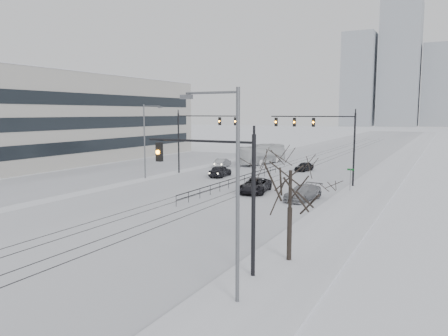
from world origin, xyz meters
TOP-DOWN VIEW (x-y plane):
  - road at (0.00, 60.00)m, footprint 22.00×260.00m
  - sidewalk_east at (13.50, 60.00)m, footprint 5.00×260.00m
  - curb at (11.05, 60.00)m, footprint 0.10×260.00m
  - parking_strip at (-20.00, 35.00)m, footprint 14.00×60.00m
  - tram_rails at (-0.00, 40.00)m, footprint 5.30×180.00m
  - office_building at (-37.97, 35.00)m, footprint 20.20×62.20m
  - skyline at (5.02, 273.63)m, footprint 96.00×48.00m
  - traffic_mast_near at (10.79, 6.00)m, footprint 6.10×0.37m
  - traffic_mast_ne at (8.15, 34.99)m, footprint 9.60×0.37m
  - traffic_mast_nw at (-8.52, 36.00)m, footprint 9.10×0.37m
  - street_light_east at (12.70, 3.00)m, footprint 2.73×0.25m
  - street_light_west at (-12.20, 30.00)m, footprint 2.73×0.25m
  - bare_tree at (13.20, 9.00)m, footprint 4.40×4.40m
  - median_fence at (0.00, 30.00)m, footprint 0.06×24.00m
  - street_sign at (11.80, 32.00)m, footprint 0.70×0.06m
  - sedan_sb_inner at (-4.88, 35.32)m, footprint 2.11×4.45m
  - sedan_sb_outer at (-9.07, 44.01)m, footprint 1.98×4.21m
  - sedan_nb_front at (3.40, 27.19)m, footprint 3.12×5.52m
  - sedan_nb_right at (8.84, 25.61)m, footprint 2.82×5.14m
  - sedan_nb_far at (2.88, 45.49)m, footprint 2.09×3.83m
  - box_truck at (-5.64, 50.69)m, footprint 4.23×11.07m

SIDE VIEW (x-z plane):
  - road at x=0.00m, z-range 0.00..0.02m
  - parking_strip at x=-20.00m, z-range 0.00..0.03m
  - tram_rails at x=0.00m, z-range 0.02..0.03m
  - curb at x=11.05m, z-range 0.00..0.12m
  - sidewalk_east at x=13.50m, z-range 0.00..0.16m
  - median_fence at x=0.00m, z-range 0.03..1.03m
  - sedan_nb_far at x=2.88m, z-range 0.00..1.24m
  - sedan_sb_outer at x=-9.07m, z-range 0.00..1.33m
  - sedan_nb_right at x=8.84m, z-range 0.00..1.41m
  - sedan_nb_front at x=3.40m, z-range 0.00..1.45m
  - sedan_sb_inner at x=-4.88m, z-range 0.00..1.47m
  - box_truck at x=-5.64m, z-range 0.00..3.01m
  - street_sign at x=11.80m, z-range 0.41..2.81m
  - bare_tree at x=13.20m, z-range 1.44..7.54m
  - traffic_mast_near at x=10.79m, z-range 1.06..8.06m
  - street_light_east at x=12.70m, z-range 0.71..9.71m
  - street_light_west at x=-12.20m, z-range 0.71..9.71m
  - traffic_mast_nw at x=-8.52m, z-range 1.57..9.57m
  - traffic_mast_ne at x=8.15m, z-range 1.76..9.76m
  - office_building at x=-37.97m, z-range 0.01..14.12m
  - skyline at x=5.02m, z-range -5.35..66.65m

